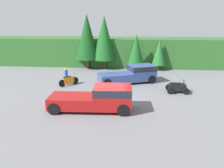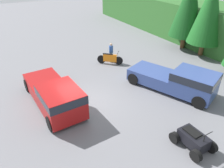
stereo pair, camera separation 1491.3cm
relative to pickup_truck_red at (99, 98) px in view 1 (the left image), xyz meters
The scene contains 11 objects.
ground_plane 1.81m from the pickup_truck_red, 71.02° to the left, with size 80.00×80.00×0.00m, color slate.
hillside_backdrop 17.50m from the pickup_truck_red, 88.35° to the left, with size 44.00×6.00×3.87m.
tree_left 15.06m from the pickup_truck_red, 104.57° to the left, with size 3.13×3.13×7.11m.
tree_mid_left 14.72m from the pickup_truck_red, 95.83° to the left, with size 3.03×3.03×6.89m.
tree_mid_right 13.55m from the pickup_truck_red, 78.28° to the left, with size 2.05×2.05×4.66m.
tree_right 15.13m from the pickup_truck_red, 67.84° to the left, with size 1.77×1.77×4.03m.
pickup_truck_red is the anchor object (origin of this frame).
pickup_truck_second 8.02m from the pickup_truck_red, 72.99° to the left, with size 6.17×4.09×1.77m.
dirt_bike 7.13m from the pickup_truck_red, 123.55° to the left, with size 1.55×1.73×1.13m.
quad_atv 7.90m from the pickup_truck_red, 36.33° to the left, with size 1.91×1.29×1.15m.
rider_person 7.55m from the pickup_truck_red, 124.44° to the left, with size 0.47×0.47×1.69m.
Camera 1 is at (1.82, -15.90, 6.13)m, focal length 35.00 mm.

